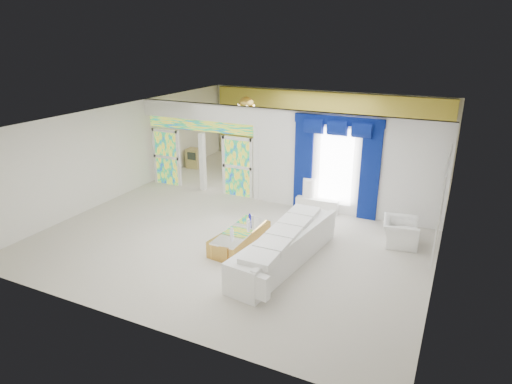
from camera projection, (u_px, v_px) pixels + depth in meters
The scene contains 22 objects.
floor at pixel (264, 212), 13.42m from camera, with size 12.00×12.00×0.00m, color #B7AF9E.
dividing_wall at pixel (345, 165), 12.89m from camera, with size 5.70×0.18×3.00m, color white.
dividing_header at pixel (199, 111), 14.50m from camera, with size 4.30×0.18×0.55m, color white.
stained_panel_left at pixel (167, 157), 15.66m from camera, with size 0.95×0.04×2.00m, color #994C3F.
stained_panel_right at pixel (238, 167), 14.51m from camera, with size 0.95×0.04×2.00m, color #994C3F.
stained_transom at pixel (199, 126), 14.66m from camera, with size 4.00×0.05×0.35m, color #994C3F.
window_pane at pixel (336, 167), 12.92m from camera, with size 1.00×0.02×2.30m, color white.
blue_drape_left at pixel (303, 165), 13.32m from camera, with size 0.55×0.10×2.80m, color #040B4C.
blue_drape_right at pixel (370, 173), 12.51m from camera, with size 0.55×0.10×2.80m, color #040B4C.
blue_pelmet at pixel (339, 121), 12.43m from camera, with size 2.60×0.12×0.25m, color #040B4C.
wall_mirror at pixel (443, 200), 10.04m from camera, with size 0.04×2.70×1.90m, color white.
gold_curtains at pixel (325, 128), 17.92m from camera, with size 9.70×0.12×2.90m, color gold.
white_sofa at pixel (285, 249), 10.36m from camera, with size 0.82×3.81×0.73m, color white.
coffee_table at pixel (240, 239), 11.21m from camera, with size 0.64×1.93×0.43m, color #B38638.
console_table at pixel (317, 205), 13.44m from camera, with size 1.28×0.41×0.43m, color white.
table_lamp at pixel (309, 188), 13.39m from camera, with size 0.36×0.36×0.58m, color white.
armchair at pixel (400, 232), 11.33m from camera, with size 0.99×0.87×0.64m, color white.
grand_piano at pixel (257, 157), 17.61m from camera, with size 1.49×1.96×0.99m, color black.
piano_bench at pixel (239, 176), 16.37m from camera, with size 0.86×0.33×0.29m, color black.
tv_console at pixel (194, 158), 17.82m from camera, with size 0.54×0.49×0.78m, color #A38D51.
chandelier at pixel (246, 105), 16.34m from camera, with size 0.60×0.60×0.60m, color gold.
decanters at pixel (243, 225), 11.29m from camera, with size 0.22×1.01×0.20m.
Camera 1 is at (5.13, -11.31, 5.13)m, focal length 30.93 mm.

